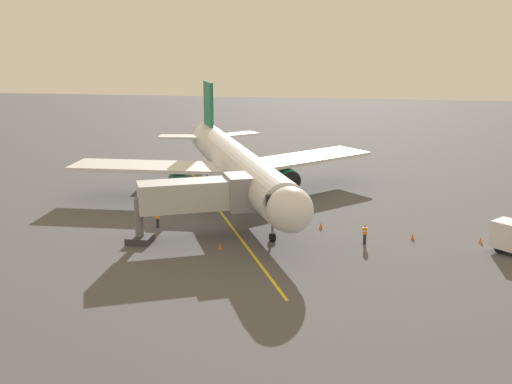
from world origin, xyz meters
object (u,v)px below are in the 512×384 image
object	(u,v)px
ground_crew_wing_walker	(157,218)
safety_cone_nose_left	(321,225)
ground_crew_marshaller	(365,234)
safety_cone_nose_right	(481,240)
safety_cone_wing_starboard	(220,246)
jet_bridge	(205,196)
airplane	(236,164)
safety_cone_wing_port	(413,237)

from	to	relation	value
ground_crew_wing_walker	safety_cone_nose_left	bearing A→B (deg)	-171.28
ground_crew_wing_walker	safety_cone_nose_left	size ratio (longest dim) A/B	3.11
ground_crew_marshaller	safety_cone_nose_right	size ratio (longest dim) A/B	3.11
safety_cone_wing_starboard	jet_bridge	bearing A→B (deg)	-55.06
safety_cone_nose_left	safety_cone_nose_right	size ratio (longest dim) A/B	1.00
safety_cone_wing_starboard	safety_cone_nose_left	bearing A→B (deg)	-137.92
safety_cone_nose_left	ground_crew_wing_walker	bearing A→B (deg)	8.72
airplane	safety_cone_wing_port	bearing A→B (deg)	150.09
jet_bridge	ground_crew_marshaller	bearing A→B (deg)	-178.06
safety_cone_wing_port	safety_cone_nose_left	bearing A→B (deg)	-13.48
ground_crew_marshaller	jet_bridge	bearing A→B (deg)	1.94
safety_cone_nose_left	safety_cone_wing_starboard	distance (m)	10.56
jet_bridge	safety_cone_nose_left	world-z (taller)	jet_bridge
ground_crew_wing_walker	safety_cone_wing_starboard	size ratio (longest dim) A/B	3.11
ground_crew_wing_walker	safety_cone_wing_starboard	distance (m)	8.48
airplane	ground_crew_marshaller	bearing A→B (deg)	138.23
airplane	safety_cone_wing_port	distance (m)	20.61
safety_cone_nose_left	safety_cone_nose_right	distance (m)	13.77
safety_cone_nose_left	jet_bridge	bearing A→B (deg)	23.75
airplane	safety_cone_nose_right	bearing A→B (deg)	156.50
jet_bridge	ground_crew_wing_walker	world-z (taller)	jet_bridge
ground_crew_marshaller	safety_cone_nose_right	distance (m)	9.93
ground_crew_wing_walker	jet_bridge	bearing A→B (deg)	157.91
safety_cone_wing_port	safety_cone_wing_starboard	xyz separation A→B (m)	(15.86, 5.16, 0.00)
jet_bridge	ground_crew_marshaller	size ratio (longest dim) A/B	6.51
airplane	jet_bridge	bearing A→B (deg)	88.95
ground_crew_wing_walker	safety_cone_wing_starboard	xyz separation A→B (m)	(-6.95, 4.81, -0.61)
jet_bridge	safety_cone_nose_right	size ratio (longest dim) A/B	20.24
safety_cone_nose_right	safety_cone_wing_port	xyz separation A→B (m)	(5.62, 0.02, 0.00)
safety_cone_nose_left	safety_cone_wing_starboard	xyz separation A→B (m)	(7.84, 7.08, 0.00)
safety_cone_nose_right	airplane	bearing A→B (deg)	-23.50
airplane	safety_cone_nose_left	world-z (taller)	airplane
safety_cone_nose_right	safety_cone_wing_starboard	bearing A→B (deg)	13.56
ground_crew_marshaller	safety_cone_nose_left	xyz separation A→B (m)	(3.92, -3.84, -0.61)
airplane	safety_cone_nose_right	xyz separation A→B (m)	(-23.19, 10.08, -3.73)
safety_cone_nose_left	safety_cone_wing_starboard	bearing A→B (deg)	42.08
ground_crew_marshaller	safety_cone_wing_port	world-z (taller)	ground_crew_marshaller
ground_crew_marshaller	safety_cone_wing_starboard	bearing A→B (deg)	15.41
safety_cone_wing_starboard	safety_cone_wing_port	bearing A→B (deg)	-161.99
jet_bridge	safety_cone_wing_starboard	xyz separation A→B (m)	(-1.94, 2.78, -3.49)
airplane	safety_cone_wing_starboard	xyz separation A→B (m)	(-1.71, 15.27, -3.73)
airplane	jet_bridge	xyz separation A→B (m)	(0.23, 12.49, -0.24)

